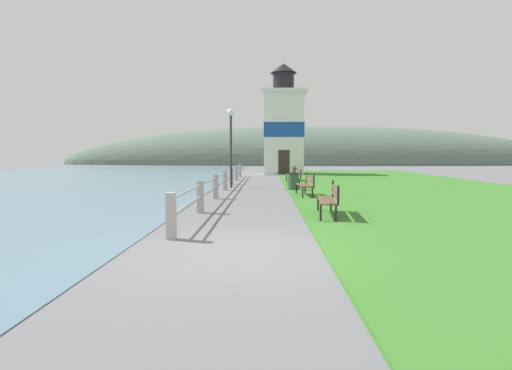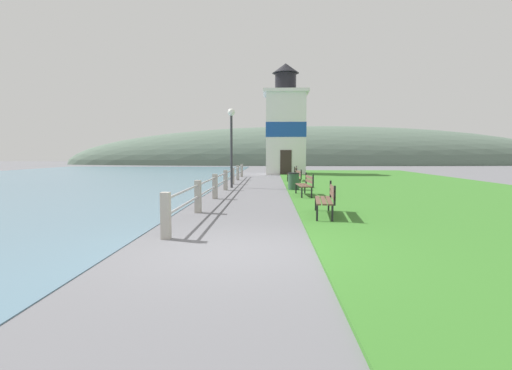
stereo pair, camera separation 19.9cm
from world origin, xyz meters
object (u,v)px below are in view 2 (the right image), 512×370
(park_bench_by_lighthouse, at_px, (293,173))
(trash_bin, at_px, (294,182))
(park_bench_midway, at_px, (306,184))
(lighthouse, at_px, (285,127))
(lamp_post, at_px, (231,133))
(park_bench_far, at_px, (296,177))
(park_bench_near, at_px, (327,198))

(park_bench_by_lighthouse, distance_m, trash_bin, 6.26)
(park_bench_midway, xyz_separation_m, trash_bin, (-0.33, 2.59, -0.11))
(park_bench_by_lighthouse, height_order, trash_bin, park_bench_by_lighthouse)
(park_bench_midway, distance_m, lighthouse, 18.06)
(lighthouse, height_order, lamp_post, lighthouse)
(park_bench_midway, relative_size, park_bench_far, 0.96)
(trash_bin, bearing_deg, park_bench_by_lighthouse, 86.85)
(park_bench_midway, relative_size, lamp_post, 0.44)
(park_bench_by_lighthouse, distance_m, lighthouse, 9.52)
(park_bench_near, xyz_separation_m, lamp_post, (-3.47, 9.38, 2.20))
(park_bench_by_lighthouse, distance_m, lamp_post, 6.09)
(park_bench_far, distance_m, lamp_post, 3.95)
(lighthouse, bearing_deg, lamp_post, -103.37)
(park_bench_near, relative_size, park_bench_by_lighthouse, 1.08)
(park_bench_far, height_order, lighthouse, lighthouse)
(park_bench_far, relative_size, park_bench_by_lighthouse, 1.02)
(park_bench_near, bearing_deg, lighthouse, -83.85)
(park_bench_near, bearing_deg, trash_bin, -81.24)
(park_bench_midway, distance_m, trash_bin, 2.61)
(park_bench_by_lighthouse, relative_size, lighthouse, 0.20)
(park_bench_by_lighthouse, xyz_separation_m, lighthouse, (-0.17, 8.90, 3.38))
(park_bench_near, relative_size, lamp_post, 0.49)
(lighthouse, bearing_deg, trash_bin, -90.65)
(park_bench_near, height_order, trash_bin, park_bench_near)
(park_bench_midway, bearing_deg, park_bench_far, -92.63)
(park_bench_midway, relative_size, park_bench_by_lighthouse, 0.98)
(trash_bin, xyz_separation_m, lamp_post, (-3.03, 1.68, 2.31))
(park_bench_far, height_order, park_bench_by_lighthouse, same)
(trash_bin, height_order, lamp_post, lamp_post)
(park_bench_midway, bearing_deg, lamp_post, -55.55)
(park_bench_midway, height_order, park_bench_by_lighthouse, same)
(park_bench_near, distance_m, lamp_post, 10.24)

